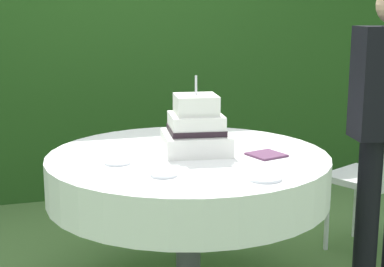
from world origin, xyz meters
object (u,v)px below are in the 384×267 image
at_px(serving_plate_left, 164,174).
at_px(garden_chair, 379,169).
at_px(serving_plate_far, 265,178).
at_px(wedding_cake, 197,129).
at_px(napkin_stack, 266,155).
at_px(serving_plate_near, 117,162).
at_px(cake_table, 188,176).

bearing_deg(serving_plate_left, garden_chair, 20.37).
relative_size(serving_plate_far, garden_chair, 0.16).
bearing_deg(serving_plate_far, wedding_cake, 103.63).
bearing_deg(napkin_stack, serving_plate_near, 174.90).
xyz_separation_m(wedding_cake, garden_chair, (1.20, 0.17, -0.35)).
bearing_deg(serving_plate_far, serving_plate_near, 141.95).
height_order(serving_plate_far, garden_chair, garden_chair).
xyz_separation_m(napkin_stack, garden_chair, (0.89, 0.35, -0.24)).
relative_size(cake_table, wedding_cake, 3.62).
height_order(serving_plate_near, serving_plate_far, same).
bearing_deg(serving_plate_far, garden_chair, 34.02).
bearing_deg(napkin_stack, serving_plate_left, -161.17).
bearing_deg(napkin_stack, wedding_cake, 149.56).
height_order(cake_table, serving_plate_near, serving_plate_near).
height_order(cake_table, serving_plate_left, serving_plate_left).
relative_size(cake_table, napkin_stack, 9.00).
bearing_deg(serving_plate_near, serving_plate_far, -38.05).
relative_size(serving_plate_left, napkin_stack, 0.77).
height_order(wedding_cake, serving_plate_far, wedding_cake).
height_order(serving_plate_near, napkin_stack, serving_plate_near).
distance_m(cake_table, serving_plate_left, 0.41).
height_order(wedding_cake, serving_plate_left, wedding_cake).
xyz_separation_m(serving_plate_far, serving_plate_left, (-0.40, 0.18, 0.00)).
relative_size(serving_plate_left, garden_chair, 0.13).
distance_m(wedding_cake, napkin_stack, 0.37).
distance_m(wedding_cake, garden_chair, 1.26).
bearing_deg(wedding_cake, garden_chair, 8.10).
bearing_deg(cake_table, serving_plate_left, -121.87).
bearing_deg(serving_plate_near, garden_chair, 9.95).
height_order(wedding_cake, garden_chair, wedding_cake).
bearing_deg(serving_plate_far, serving_plate_left, 156.10).
distance_m(serving_plate_far, serving_plate_left, 0.43).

